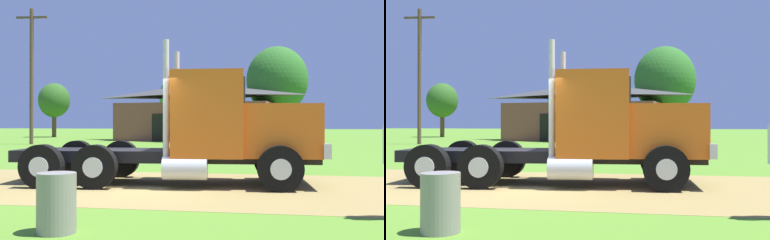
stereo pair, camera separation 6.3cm
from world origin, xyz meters
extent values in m
plane|color=#588A28|center=(0.00, 0.00, 0.00)|extent=(200.00, 200.00, 0.00)
cube|color=#998248|center=(0.00, 0.00, 0.00)|extent=(120.00, 5.82, 0.01)
cube|color=black|center=(0.72, 0.57, 0.69)|extent=(7.44, 2.09, 0.28)
cube|color=orange|center=(3.50, 0.77, 1.31)|extent=(1.90, 2.16, 1.24)
cube|color=silver|center=(4.43, 0.84, 0.87)|extent=(0.32, 2.23, 0.32)
cube|color=orange|center=(1.81, 0.65, 1.69)|extent=(1.80, 2.44, 2.00)
cube|color=#2D3D4C|center=(2.65, 0.71, 2.09)|extent=(0.18, 1.93, 0.88)
cylinder|color=silver|center=(0.81, 1.50, 2.04)|extent=(0.14, 0.14, 2.70)
cylinder|color=silver|center=(0.95, -0.34, 2.04)|extent=(0.14, 0.14, 2.70)
cylinder|color=silver|center=(1.40, -0.40, 0.48)|extent=(1.04, 0.59, 0.52)
cylinder|color=black|center=(3.33, 1.92, 0.50)|extent=(1.02, 0.37, 1.00)
cylinder|color=silver|center=(3.32, 2.08, 0.50)|extent=(0.45, 0.07, 0.45)
cylinder|color=black|center=(3.50, -0.39, 0.50)|extent=(1.02, 0.37, 1.00)
cylinder|color=silver|center=(3.51, -0.55, 0.50)|extent=(0.45, 0.07, 0.45)
cylinder|color=black|center=(-2.03, 1.53, 0.50)|extent=(1.02, 0.37, 1.00)
cylinder|color=silver|center=(-2.04, 1.68, 0.50)|extent=(0.45, 0.07, 0.45)
cylinder|color=black|center=(-1.86, -0.79, 0.50)|extent=(1.02, 0.37, 1.00)
cylinder|color=silver|center=(-1.85, -0.95, 0.50)|extent=(0.45, 0.07, 0.45)
cylinder|color=black|center=(-0.79, 1.62, 0.50)|extent=(1.02, 0.37, 1.00)
cylinder|color=silver|center=(-0.80, 1.78, 0.50)|extent=(0.45, 0.07, 0.45)
cylinder|color=black|center=(-0.61, -0.70, 0.50)|extent=(1.02, 0.37, 1.00)
cylinder|color=silver|center=(-0.60, -0.86, 0.50)|extent=(0.45, 0.07, 0.45)
cylinder|color=gray|center=(0.46, -4.72, 0.41)|extent=(0.53, 0.53, 0.82)
cube|color=brown|center=(-3.03, 27.61, 1.55)|extent=(13.26, 7.60, 3.11)
pyramid|color=#3D3D3D|center=(-3.03, 27.61, 4.23)|extent=(13.92, 7.98, 1.12)
cube|color=black|center=(-5.32, 24.95, 1.10)|extent=(1.79, 0.32, 2.20)
cylinder|color=brown|center=(-13.24, 19.08, 4.71)|extent=(0.26, 0.26, 9.42)
cube|color=brown|center=(-13.24, 19.08, 8.82)|extent=(2.20, 0.36, 0.14)
cylinder|color=#513823|center=(-19.09, 34.10, 1.26)|extent=(0.44, 0.44, 2.53)
ellipsoid|color=#2E5C1F|center=(-19.09, 34.10, 3.82)|extent=(3.22, 3.22, 3.54)
cylinder|color=#513823|center=(-7.01, 39.35, 1.33)|extent=(0.44, 0.44, 2.65)
ellipsoid|color=#337B2A|center=(-7.01, 39.35, 4.37)|extent=(4.28, 4.28, 4.71)
cylinder|color=#513823|center=(3.61, 30.53, 1.54)|extent=(0.44, 0.44, 3.09)
ellipsoid|color=#2D6924|center=(3.61, 30.53, 5.22)|extent=(5.34, 5.34, 5.88)
camera|label=1|loc=(3.38, -10.59, 1.50)|focal=43.36mm
camera|label=2|loc=(3.44, -10.58, 1.50)|focal=43.36mm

